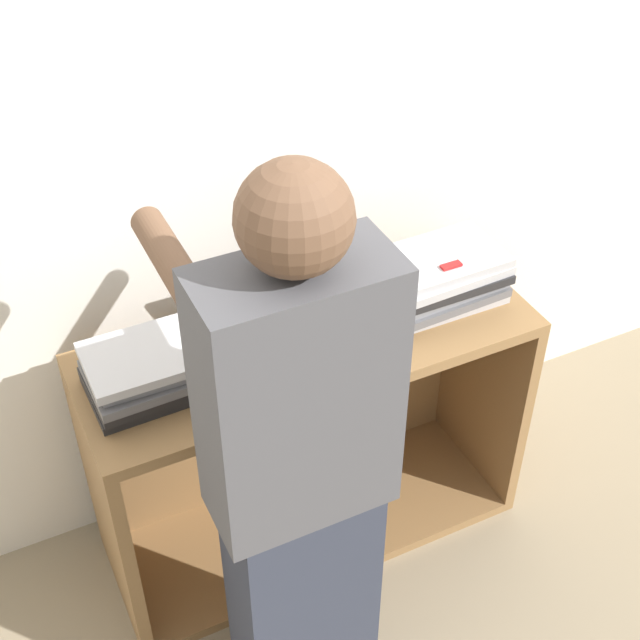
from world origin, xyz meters
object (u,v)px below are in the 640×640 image
object	(u,v)px
laptop_open	(301,315)
laptop_stack_left	(163,366)
laptop_stack_right	(436,279)
person	(299,486)

from	to	relation	value
laptop_open	laptop_stack_left	bearing A→B (deg)	-173.02
laptop_stack_right	person	world-z (taller)	person
laptop_open	laptop_stack_left	xyz separation A→B (m)	(-0.41, -0.05, 0.02)
person	laptop_stack_left	bearing A→B (deg)	108.02
laptop_stack_right	person	distance (m)	0.81
laptop_stack_right	laptop_open	bearing A→B (deg)	172.97
laptop_open	person	xyz separation A→B (m)	(-0.25, -0.53, -0.02)
laptop_open	laptop_stack_right	distance (m)	0.40
laptop_stack_left	laptop_stack_right	xyz separation A→B (m)	(0.81, 0.00, 0.01)
laptop_open	laptop_stack_right	bearing A→B (deg)	-7.03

